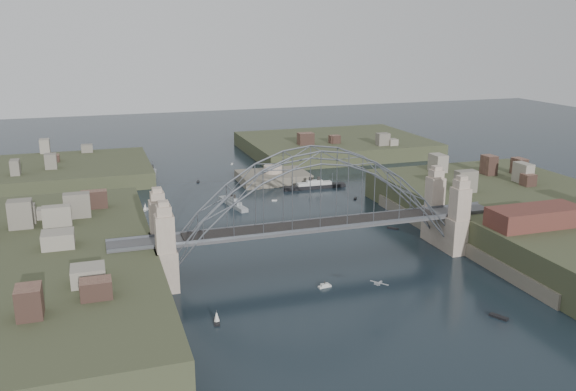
% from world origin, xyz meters
% --- Properties ---
extents(ground, '(500.00, 500.00, 0.00)m').
position_xyz_m(ground, '(0.00, 0.00, 0.00)').
color(ground, black).
rests_on(ground, ground).
extents(bridge, '(84.00, 13.80, 24.60)m').
position_xyz_m(bridge, '(0.00, 0.00, 12.32)').
color(bridge, '#464749').
rests_on(bridge, ground).
extents(shore_west, '(50.50, 90.00, 12.00)m').
position_xyz_m(shore_west, '(-57.32, 0.00, 1.97)').
color(shore_west, '#373C24').
rests_on(shore_west, ground).
extents(shore_east, '(50.50, 90.00, 12.00)m').
position_xyz_m(shore_east, '(57.32, 0.00, 1.97)').
color(shore_east, '#373C24').
rests_on(shore_east, ground).
extents(headland_nw, '(60.00, 45.00, 9.00)m').
position_xyz_m(headland_nw, '(-55.00, 95.00, 0.50)').
color(headland_nw, '#373C24').
rests_on(headland_nw, ground).
extents(headland_ne, '(70.00, 55.00, 9.50)m').
position_xyz_m(headland_ne, '(50.00, 110.00, 0.75)').
color(headland_ne, '#373C24').
rests_on(headland_ne, ground).
extents(fort_island, '(22.00, 16.00, 9.40)m').
position_xyz_m(fort_island, '(12.00, 70.00, -0.34)').
color(fort_island, '#605A4B').
rests_on(fort_island, ground).
extents(wharf_shed, '(20.00, 8.00, 4.00)m').
position_xyz_m(wharf_shed, '(44.00, -14.00, 10.00)').
color(wharf_shed, '#592D26').
rests_on(wharf_shed, shore_east).
extents(finger_pier, '(4.00, 22.00, 1.40)m').
position_xyz_m(finger_pier, '(39.00, -28.00, 0.70)').
color(finger_pier, '#464749').
rests_on(finger_pier, ground).
extents(naval_cruiser_near, '(5.06, 15.73, 4.69)m').
position_xyz_m(naval_cruiser_near, '(-6.71, 46.94, 0.73)').
color(naval_cruiser_near, '#909598').
rests_on(naval_cruiser_near, ground).
extents(naval_cruiser_far, '(4.08, 16.48, 5.51)m').
position_xyz_m(naval_cruiser_far, '(-24.51, 87.50, 0.86)').
color(naval_cruiser_far, '#909598').
rests_on(naval_cruiser_far, ground).
extents(ocean_liner, '(19.86, 3.25, 4.86)m').
position_xyz_m(ocean_liner, '(21.72, 57.84, 0.75)').
color(ocean_liner, black).
rests_on(ocean_liner, ground).
extents(aeroplane, '(2.37, 2.99, 0.52)m').
position_xyz_m(aeroplane, '(2.85, -24.29, 4.87)').
color(aeroplane, '#A7AAAF').
extents(small_boat_a, '(1.74, 2.44, 2.38)m').
position_xyz_m(small_boat_a, '(-18.44, 21.15, 0.87)').
color(small_boat_a, silver).
rests_on(small_boat_a, ground).
extents(small_boat_b, '(2.10, 1.11, 0.45)m').
position_xyz_m(small_boat_b, '(13.79, 26.98, 0.15)').
color(small_boat_b, silver).
rests_on(small_boat_b, ground).
extents(small_boat_c, '(2.68, 1.18, 1.43)m').
position_xyz_m(small_boat_c, '(-2.70, -12.76, 0.28)').
color(small_boat_c, silver).
rests_on(small_boat_c, ground).
extents(small_boat_d, '(1.58, 1.97, 0.45)m').
position_xyz_m(small_boat_d, '(28.75, 42.69, 0.15)').
color(small_boat_d, silver).
rests_on(small_boat_d, ground).
extents(small_boat_e, '(2.57, 3.15, 2.38)m').
position_xyz_m(small_boat_e, '(-30.54, 49.89, 0.74)').
color(small_boat_e, silver).
rests_on(small_boat_e, ground).
extents(small_boat_f, '(1.57, 0.76, 0.45)m').
position_xyz_m(small_boat_f, '(5.70, 47.87, 0.15)').
color(small_boat_f, silver).
rests_on(small_boat_f, ground).
extents(small_boat_g, '(2.39, 3.34, 0.45)m').
position_xyz_m(small_boat_g, '(21.04, -33.95, 0.15)').
color(small_boat_g, silver).
rests_on(small_boat_g, ground).
extents(small_boat_h, '(1.31, 2.37, 0.45)m').
position_xyz_m(small_boat_h, '(-11.30, 76.88, 0.15)').
color(small_boat_h, silver).
rests_on(small_boat_h, ground).
extents(small_boat_i, '(2.43, 2.63, 0.45)m').
position_xyz_m(small_boat_i, '(26.28, 14.69, 0.15)').
color(small_boat_i, silver).
rests_on(small_boat_i, ground).
extents(small_boat_j, '(1.42, 3.00, 2.38)m').
position_xyz_m(small_boat_j, '(-25.35, -20.49, 0.78)').
color(small_boat_j, silver).
rests_on(small_boat_j, ground).
extents(small_boat_k, '(1.29, 2.06, 0.45)m').
position_xyz_m(small_boat_k, '(5.22, 99.33, 0.15)').
color(small_boat_k, silver).
rests_on(small_boat_k, ground).
extents(small_boat_l, '(2.86, 2.43, 0.45)m').
position_xyz_m(small_boat_l, '(-41.63, 25.94, 0.15)').
color(small_boat_l, silver).
rests_on(small_boat_l, ground).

